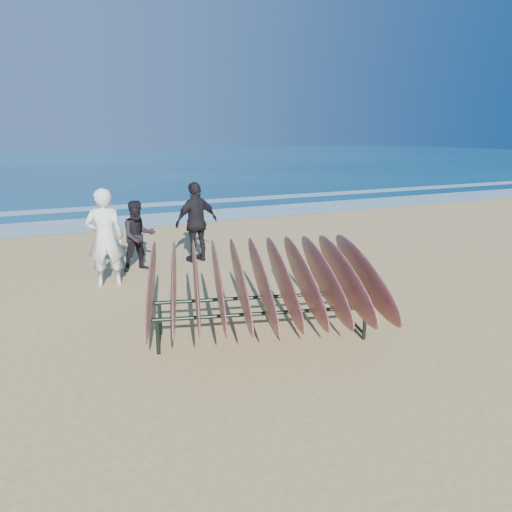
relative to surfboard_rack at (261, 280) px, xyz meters
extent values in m
plane|color=tan|center=(0.39, 0.23, -0.89)|extent=(120.00, 120.00, 0.00)
plane|color=navy|center=(0.39, 55.23, -0.89)|extent=(160.00, 160.00, 0.00)
plane|color=white|center=(0.39, 10.23, -0.88)|extent=(160.00, 160.00, 0.00)
plane|color=white|center=(0.39, 13.73, -0.88)|extent=(160.00, 160.00, 0.00)
cylinder|color=black|center=(-1.51, 0.08, -0.64)|extent=(0.06, 0.06, 0.50)
cylinder|color=black|center=(1.34, -0.71, -0.64)|extent=(0.06, 0.06, 0.50)
cylinder|color=black|center=(-1.34, 0.71, -0.64)|extent=(0.06, 0.06, 0.50)
cylinder|color=black|center=(1.51, -0.08, -0.64)|extent=(0.06, 0.06, 0.50)
cylinder|color=black|center=(-0.09, -0.31, -0.39)|extent=(3.10, 0.91, 0.06)
cylinder|color=black|center=(0.09, 0.31, -0.39)|extent=(3.10, 0.91, 0.06)
cylinder|color=black|center=(-1.43, 0.39, -0.81)|extent=(0.22, 0.64, 0.04)
cylinder|color=black|center=(1.43, -0.39, -0.81)|extent=(0.22, 0.64, 0.04)
ellipsoid|color=maroon|center=(-1.49, 0.41, 0.01)|extent=(0.79, 2.65, 1.06)
ellipsoid|color=maroon|center=(-1.20, 0.33, 0.01)|extent=(0.79, 2.65, 1.06)
ellipsoid|color=maroon|center=(-0.90, 0.25, 0.01)|extent=(0.79, 2.65, 1.06)
ellipsoid|color=maroon|center=(-0.60, 0.16, 0.01)|extent=(0.79, 2.65, 1.06)
ellipsoid|color=maroon|center=(-0.30, 0.08, 0.01)|extent=(0.79, 2.65, 1.06)
ellipsoid|color=maroon|center=(0.00, 0.00, 0.01)|extent=(0.79, 2.65, 1.06)
ellipsoid|color=maroon|center=(0.30, -0.08, 0.01)|extent=(0.79, 2.65, 1.06)
ellipsoid|color=maroon|center=(0.60, -0.16, 0.01)|extent=(0.79, 2.65, 1.06)
ellipsoid|color=maroon|center=(0.90, -0.25, 0.01)|extent=(0.79, 2.65, 1.06)
ellipsoid|color=maroon|center=(1.20, -0.33, 0.01)|extent=(0.79, 2.65, 1.06)
ellipsoid|color=maroon|center=(1.49, -0.41, 0.01)|extent=(0.79, 2.65, 1.06)
imported|color=silver|center=(-1.75, 3.40, 0.08)|extent=(0.76, 0.55, 1.94)
imported|color=black|center=(-0.98, 4.22, -0.12)|extent=(0.82, 0.68, 1.54)
imported|color=black|center=(0.41, 4.42, 0.04)|extent=(1.18, 0.72, 1.87)
camera|label=1|loc=(-2.65, -5.66, 2.03)|focal=32.00mm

